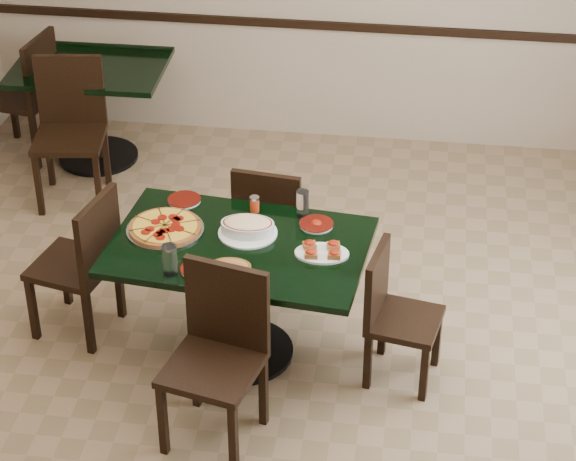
# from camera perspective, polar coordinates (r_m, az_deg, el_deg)

# --- Properties ---
(floor) EXTENTS (5.50, 5.50, 0.00)m
(floor) POSITION_cam_1_polar(r_m,az_deg,el_deg) (6.41, -1.03, -6.61)
(floor) COLOR #85694C
(floor) RESTS_ON ground
(room_shell) EXTENTS (5.50, 5.50, 5.50)m
(room_shell) POSITION_cam_1_polar(r_m,az_deg,el_deg) (7.22, 9.14, 8.74)
(room_shell) COLOR silver
(room_shell) RESTS_ON floor
(main_table) EXTENTS (1.46, 1.02, 0.75)m
(main_table) POSITION_cam_1_polar(r_m,az_deg,el_deg) (6.12, -2.46, -2.10)
(main_table) COLOR black
(main_table) RESTS_ON floor
(back_table) EXTENTS (1.08, 0.79, 0.75)m
(back_table) POSITION_cam_1_polar(r_m,az_deg,el_deg) (8.23, -9.92, 6.84)
(back_table) COLOR black
(back_table) RESTS_ON floor
(chair_far) EXTENTS (0.46, 0.46, 0.88)m
(chair_far) POSITION_cam_1_polar(r_m,az_deg,el_deg) (6.68, -0.86, 0.43)
(chair_far) COLOR black
(chair_far) RESTS_ON floor
(chair_near) EXTENTS (0.54, 0.54, 0.96)m
(chair_near) POSITION_cam_1_polar(r_m,az_deg,el_deg) (5.66, -3.52, -5.85)
(chair_near) COLOR black
(chair_near) RESTS_ON floor
(chair_right) EXTENTS (0.44, 0.44, 0.80)m
(chair_right) POSITION_cam_1_polar(r_m,az_deg,el_deg) (6.08, 5.33, -4.01)
(chair_right) COLOR black
(chair_right) RESTS_ON floor
(chair_left) EXTENTS (0.51, 0.51, 0.91)m
(chair_left) POSITION_cam_1_polar(r_m,az_deg,el_deg) (6.43, -10.30, -1.38)
(chair_left) COLOR black
(chair_left) RESTS_ON floor
(back_chair_near) EXTENTS (0.52, 0.52, 0.99)m
(back_chair_near) POSITION_cam_1_polar(r_m,az_deg,el_deg) (7.80, -11.00, 5.47)
(back_chair_near) COLOR black
(back_chair_near) RESTS_ON floor
(back_chair_left) EXTENTS (0.51, 0.51, 0.95)m
(back_chair_left) POSITION_cam_1_polar(r_m,az_deg,el_deg) (8.37, -12.99, 7.00)
(back_chair_left) COLOR black
(back_chair_left) RESTS_ON floor
(pepperoni_pizza) EXTENTS (0.43, 0.43, 0.04)m
(pepperoni_pizza) POSITION_cam_1_polar(r_m,az_deg,el_deg) (6.16, -6.26, 0.15)
(pepperoni_pizza) COLOR #B9BAC0
(pepperoni_pizza) RESTS_ON main_table
(lasagna_casserole) EXTENTS (0.32, 0.32, 0.09)m
(lasagna_casserole) POSITION_cam_1_polar(r_m,az_deg,el_deg) (6.08, -2.07, 0.20)
(lasagna_casserole) COLOR silver
(lasagna_casserole) RESTS_ON main_table
(bread_basket) EXTENTS (0.23, 0.16, 0.09)m
(bread_basket) POSITION_cam_1_polar(r_m,az_deg,el_deg) (5.76, -2.95, -1.94)
(bread_basket) COLOR brown
(bread_basket) RESTS_ON main_table
(bruschetta_platter) EXTENTS (0.30, 0.21, 0.05)m
(bruschetta_platter) POSITION_cam_1_polar(r_m,az_deg,el_deg) (5.92, 1.73, -1.04)
(bruschetta_platter) COLOR silver
(bruschetta_platter) RESTS_ON main_table
(side_plate_near) EXTENTS (0.18, 0.18, 0.02)m
(side_plate_near) POSITION_cam_1_polar(r_m,az_deg,el_deg) (5.83, -4.60, -1.96)
(side_plate_near) COLOR silver
(side_plate_near) RESTS_ON main_table
(side_plate_far_r) EXTENTS (0.19, 0.19, 0.03)m
(side_plate_far_r) POSITION_cam_1_polar(r_m,az_deg,el_deg) (6.17, 1.45, 0.33)
(side_plate_far_r) COLOR silver
(side_plate_far_r) RESTS_ON main_table
(side_plate_far_l) EXTENTS (0.19, 0.19, 0.02)m
(side_plate_far_l) POSITION_cam_1_polar(r_m,az_deg,el_deg) (6.41, -5.29, 1.56)
(side_plate_far_l) COLOR silver
(side_plate_far_l) RESTS_ON main_table
(napkin_setting) EXTENTS (0.15, 0.15, 0.01)m
(napkin_setting) POSITION_cam_1_polar(r_m,az_deg,el_deg) (5.76, -4.43, -2.47)
(napkin_setting) COLOR white
(napkin_setting) RESTS_ON main_table
(water_glass_a) EXTENTS (0.07, 0.07, 0.16)m
(water_glass_a) POSITION_cam_1_polar(r_m,az_deg,el_deg) (6.21, 0.74, 1.38)
(water_glass_a) COLOR white
(water_glass_a) RESTS_ON main_table
(water_glass_b) EXTENTS (0.08, 0.08, 0.17)m
(water_glass_b) POSITION_cam_1_polar(r_m,az_deg,el_deg) (5.77, -6.03, -1.49)
(water_glass_b) COLOR white
(water_glass_b) RESTS_ON main_table
(pepper_shaker) EXTENTS (0.05, 0.05, 0.09)m
(pepper_shaker) POSITION_cam_1_polar(r_m,az_deg,el_deg) (6.27, -1.71, 1.36)
(pepper_shaker) COLOR red
(pepper_shaker) RESTS_ON main_table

